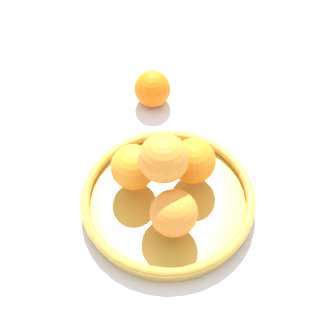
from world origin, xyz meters
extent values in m
plane|color=silver|center=(0.00, 0.00, 0.00)|extent=(4.00, 4.00, 0.00)
cylinder|color=gold|center=(0.00, 0.00, 0.01)|extent=(0.30, 0.30, 0.02)
torus|color=gold|center=(0.00, 0.00, 0.03)|extent=(0.30, 0.30, 0.02)
sphere|color=orange|center=(-0.06, 0.00, 0.07)|extent=(0.08, 0.08, 0.08)
sphere|color=orange|center=(0.02, -0.06, 0.07)|extent=(0.08, 0.08, 0.08)
sphere|color=orange|center=(0.04, 0.05, 0.07)|extent=(0.08, 0.08, 0.08)
sphere|color=orange|center=(0.01, 0.00, 0.14)|extent=(0.08, 0.08, 0.08)
sphere|color=orange|center=(0.01, 0.00, 0.14)|extent=(0.07, 0.07, 0.07)
sphere|color=orange|center=(-0.16, -0.21, 0.04)|extent=(0.08, 0.08, 0.08)
camera|label=1|loc=(0.32, 0.34, 0.70)|focal=50.00mm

